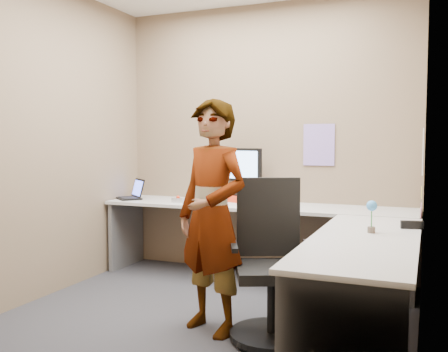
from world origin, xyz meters
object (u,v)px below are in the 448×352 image
at_px(person, 212,216).
at_px(office_chair, 271,274).
at_px(desk, 281,233).
at_px(monitor, 242,168).

bearing_deg(person, office_chair, 27.60).
bearing_deg(desk, monitor, 129.20).
bearing_deg(person, monitor, 124.06).
distance_m(office_chair, person, 0.56).
bearing_deg(office_chair, monitor, 93.12).
distance_m(desk, monitor, 1.11).
height_order(office_chair, person, person).
height_order(monitor, office_chair, monitor).
xyz_separation_m(desk, office_chair, (0.13, -0.70, -0.15)).
bearing_deg(monitor, office_chair, -39.41).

